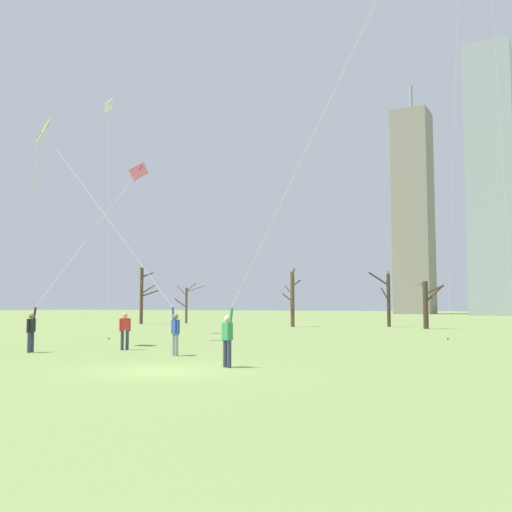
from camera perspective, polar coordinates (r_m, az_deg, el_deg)
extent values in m
plane|color=#7A934C|center=(18.28, -8.97, -10.76)|extent=(400.00, 400.00, 0.00)
cylinder|color=gray|center=(23.39, -7.59, -8.41)|extent=(0.14, 0.14, 0.85)
cylinder|color=gray|center=(23.58, -7.83, -8.37)|extent=(0.14, 0.14, 0.85)
cube|color=#2D4CA5|center=(23.45, -7.69, -6.69)|extent=(0.39, 0.34, 0.54)
sphere|color=#9E7051|center=(23.44, -7.68, -5.74)|extent=(0.22, 0.22, 0.22)
cylinder|color=#2D4CA5|center=(23.26, -7.46, -6.79)|extent=(0.09, 0.09, 0.55)
cylinder|color=#2D4CA5|center=(23.63, -7.91, -5.53)|extent=(0.22, 0.17, 0.56)
cube|color=yellow|center=(31.15, -19.66, 11.18)|extent=(1.37, 0.92, 1.46)
cylinder|color=black|center=(31.15, -19.66, 11.18)|extent=(0.09, 0.64, 0.88)
cylinder|color=yellow|center=(30.54, -20.31, 8.36)|extent=(0.02, 0.02, 2.24)
cylinder|color=silver|center=(26.98, -14.55, 4.27)|extent=(8.47, 0.95, 8.50)
cylinder|color=#33384C|center=(26.49, -20.84, -7.71)|extent=(0.14, 0.14, 0.85)
cylinder|color=#33384C|center=(26.67, -20.57, -7.69)|extent=(0.14, 0.14, 0.85)
cube|color=black|center=(26.55, -20.66, -6.20)|extent=(0.27, 0.38, 0.54)
sphere|color=#9E7051|center=(26.54, -20.64, -5.36)|extent=(0.22, 0.22, 0.22)
cylinder|color=black|center=(26.38, -20.93, -6.28)|extent=(0.09, 0.09, 0.55)
cylinder|color=black|center=(26.71, -20.37, -5.18)|extent=(0.13, 0.22, 0.56)
cube|color=pink|center=(34.08, -11.14, 7.94)|extent=(0.63, 1.16, 1.09)
cylinder|color=black|center=(34.08, -11.14, 7.94)|extent=(0.52, 0.09, 0.64)
cylinder|color=silver|center=(30.12, -15.20, 2.42)|extent=(1.12, 7.97, 7.53)
cylinder|color=#33384C|center=(19.03, -2.95, -9.29)|extent=(0.14, 0.14, 0.85)
cylinder|color=#33384C|center=(18.85, -2.58, -9.33)|extent=(0.14, 0.14, 0.85)
cube|color=#338C4C|center=(18.90, -2.76, -7.21)|extent=(0.39, 0.33, 0.54)
sphere|color=beige|center=(18.88, -2.75, -6.03)|extent=(0.22, 0.22, 0.22)
cylinder|color=#338C4C|center=(19.07, -3.11, -7.28)|extent=(0.09, 0.09, 0.55)
cylinder|color=#338C4C|center=(18.71, -2.39, -5.78)|extent=(0.22, 0.17, 0.56)
cylinder|color=#33384C|center=(26.92, -12.65, -7.85)|extent=(0.14, 0.14, 0.85)
cylinder|color=#33384C|center=(26.97, -12.19, -7.85)|extent=(0.14, 0.14, 0.85)
cube|color=red|center=(26.92, -12.39, -6.37)|extent=(0.36, 0.39, 0.54)
sphere|color=tan|center=(26.91, -12.38, -5.54)|extent=(0.22, 0.22, 0.22)
cylinder|color=red|center=(26.86, -12.83, -6.44)|extent=(0.09, 0.09, 0.55)
cylinder|color=red|center=(26.97, -11.96, -6.45)|extent=(0.09, 0.09, 0.55)
cylinder|color=silver|center=(41.13, 22.18, 12.97)|extent=(0.93, 2.17, 28.34)
cube|color=white|center=(44.13, -13.89, 13.73)|extent=(0.43, 1.18, 1.13)
cylinder|color=black|center=(44.13, -13.89, 13.73)|extent=(0.34, 0.33, 0.69)
cylinder|color=silver|center=(39.19, -13.88, 4.19)|extent=(4.44, 4.51, 15.79)
cylinder|color=#3F3833|center=(35.63, -13.87, -7.66)|extent=(0.10, 0.10, 0.08)
cylinder|color=silver|center=(39.08, 18.42, 13.60)|extent=(1.07, 2.59, 28.08)
cylinder|color=#3F3833|center=(36.01, 17.83, -7.54)|extent=(0.10, 0.10, 0.08)
cylinder|color=#4C3828|center=(64.24, -10.87, -3.75)|extent=(0.35, 0.35, 5.92)
cylinder|color=#4C3828|center=(64.43, -10.23, -3.13)|extent=(1.03, 1.28, 1.01)
cylinder|color=#4C3828|center=(64.82, -10.92, -1.34)|extent=(0.88, 0.77, 0.73)
cylinder|color=#4C3828|center=(64.31, -10.31, -1.78)|extent=(1.08, 0.90, 0.64)
cylinder|color=#4C3828|center=(63.62, -10.87, -2.85)|extent=(0.97, 1.21, 1.10)
cylinder|color=#4C3828|center=(64.67, -10.09, -3.53)|extent=(1.00, 1.85, 0.76)
cylinder|color=brown|center=(66.35, -6.67, -4.72)|extent=(0.26, 0.26, 3.89)
cylinder|color=brown|center=(66.66, -6.19, -2.95)|extent=(0.71, 1.18, 1.03)
cylinder|color=brown|center=(66.72, -7.10, -3.29)|extent=(1.32, 0.11, 1.21)
cylinder|color=brown|center=(66.01, -5.80, -3.13)|extent=(2.06, 0.59, 0.75)
cylinder|color=brown|center=(66.35, -7.22, -4.47)|extent=(1.19, 0.88, 1.04)
cylinder|color=brown|center=(55.05, 3.50, -4.12)|extent=(0.37, 0.37, 5.06)
cylinder|color=brown|center=(54.62, 3.85, -2.61)|extent=(1.13, 0.72, 0.63)
cylinder|color=brown|center=(54.84, 3.02, -3.99)|extent=(0.78, 0.89, 0.82)
cylinder|color=brown|center=(54.53, 3.58, -1.65)|extent=(0.84, 1.18, 0.98)
cylinder|color=brown|center=(55.34, 3.13, -3.25)|extent=(0.98, 0.36, 0.92)
cylinder|color=#423326|center=(56.30, 12.54, -4.15)|extent=(0.33, 0.33, 4.85)
cylinder|color=#423326|center=(57.02, 12.49, -1.84)|extent=(0.51, 1.37, 0.98)
cylinder|color=#423326|center=(55.54, 12.19, -3.59)|extent=(0.33, 1.74, 1.29)
cylinder|color=#423326|center=(56.11, 11.61, -2.14)|extent=(1.71, 1.13, 1.31)
cylinder|color=#423326|center=(52.18, 15.88, -4.51)|extent=(0.43, 0.43, 3.98)
cylinder|color=#423326|center=(52.20, 16.66, -3.46)|extent=(1.57, 0.50, 1.55)
cylinder|color=#423326|center=(51.64, 16.64, -3.10)|extent=(1.75, 0.99, 0.78)
cylinder|color=#423326|center=(52.85, 15.67, -2.86)|extent=(0.75, 1.33, 0.77)
cube|color=#9EA3AD|center=(129.47, 21.51, 6.90)|extent=(9.05, 6.39, 54.73)
cube|color=gray|center=(147.46, 14.78, 4.11)|extent=(8.39, 8.72, 48.51)
cylinder|color=#99999E|center=(154.06, 14.56, 14.29)|extent=(0.80, 0.80, 6.61)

